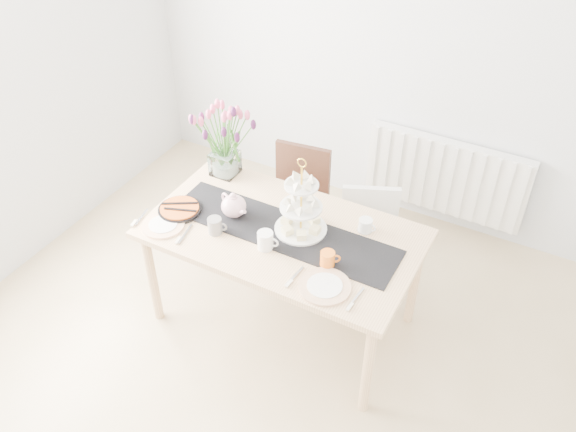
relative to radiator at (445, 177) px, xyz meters
The scene contains 16 objects.
room_shell 2.40m from the radiator, 102.86° to the right, with size 4.50×4.50×4.50m.
radiator is the anchor object (origin of this frame).
dining_table 1.56m from the radiator, 112.32° to the right, with size 1.60×0.90×0.75m.
chair_brown 1.12m from the radiator, 139.28° to the right, with size 0.45×0.45×0.81m.
chair_white 0.92m from the radiator, 105.70° to the right, with size 0.51×0.51×0.76m.
table_runner 1.57m from the radiator, 112.32° to the right, with size 1.40×0.35×0.01m, color black.
tulip_vase 1.74m from the radiator, 137.89° to the right, with size 0.59×0.59×0.50m.
cake_stand 1.52m from the radiator, 109.92° to the right, with size 0.31×0.31×0.45m.
teapot 1.75m from the radiator, 122.26° to the right, with size 0.24×0.20×0.16m, color silver, non-canonical shape.
cream_jug 1.25m from the radiator, 97.96° to the right, with size 0.08×0.08×0.08m, color white.
tart_tin 2.01m from the radiator, 128.09° to the right, with size 0.26×0.26×0.03m.
mug_grey 1.90m from the radiator, 119.75° to the right, with size 0.08×0.08×0.10m, color slate.
mug_white 1.75m from the radiator, 110.68° to the right, with size 0.09×0.09×0.11m, color white.
mug_orange 1.62m from the radiator, 98.44° to the right, with size 0.08×0.08×0.10m, color orange.
plate_left 2.14m from the radiator, 125.54° to the right, with size 0.25×0.25×0.01m, color white.
plate_right 1.76m from the radiator, 95.71° to the right, with size 0.28×0.28×0.01m, color silver.
Camera 1 is at (1.23, -1.61, 3.06)m, focal length 38.00 mm.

